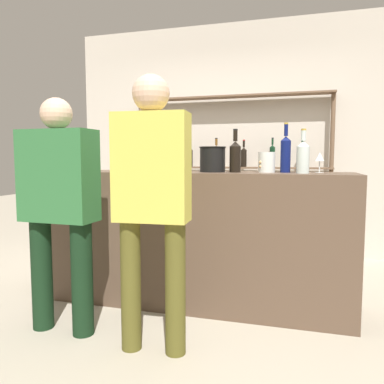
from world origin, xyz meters
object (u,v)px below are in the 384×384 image
at_px(counter_bottle_0, 137,157).
at_px(ice_bucket, 212,159).
at_px(customer_left, 59,200).
at_px(counter_bottle_2, 286,153).
at_px(counter_bottle_3, 235,156).
at_px(cork_jar, 267,162).
at_px(customer_center, 152,193).
at_px(counter_bottle_1, 303,156).
at_px(counter_bottle_4, 165,157).
at_px(wine_glass, 320,158).

height_order(counter_bottle_0, ice_bucket, counter_bottle_0).
bearing_deg(customer_left, counter_bottle_2, -59.50).
bearing_deg(counter_bottle_0, counter_bottle_3, 9.20).
relative_size(counter_bottle_0, cork_jar, 2.10).
bearing_deg(customer_center, customer_left, 79.32).
relative_size(customer_left, customer_center, 0.95).
distance_m(counter_bottle_0, counter_bottle_1, 1.24).
height_order(counter_bottle_4, cork_jar, counter_bottle_4).
relative_size(counter_bottle_1, ice_bucket, 1.51).
relative_size(ice_bucket, customer_center, 0.13).
distance_m(counter_bottle_2, counter_bottle_3, 0.37).
height_order(wine_glass, customer_center, customer_center).
bearing_deg(cork_jar, wine_glass, 8.87).
xyz_separation_m(counter_bottle_4, cork_jar, (0.84, -0.07, -0.04)).
bearing_deg(ice_bucket, counter_bottle_2, 6.03).
xyz_separation_m(counter_bottle_2, counter_bottle_4, (-0.97, 0.05, -0.03)).
relative_size(ice_bucket, cork_jar, 1.35).
relative_size(counter_bottle_2, wine_glass, 2.48).
relative_size(counter_bottle_1, counter_bottle_3, 0.96).
relative_size(ice_bucket, customer_left, 0.13).
bearing_deg(counter_bottle_2, counter_bottle_0, -170.75).
bearing_deg(ice_bucket, cork_jar, 5.33).
bearing_deg(ice_bucket, counter_bottle_1, -5.92).
bearing_deg(counter_bottle_0, counter_bottle_1, 2.58).
relative_size(counter_bottle_1, counter_bottle_4, 1.04).
relative_size(counter_bottle_0, counter_bottle_2, 0.87).
bearing_deg(counter_bottle_2, customer_left, -151.55).
height_order(customer_left, customer_center, customer_center).
bearing_deg(counter_bottle_1, counter_bottle_0, -177.42).
bearing_deg(customer_center, ice_bucket, -16.98).
distance_m(counter_bottle_3, customer_center, 0.89).
xyz_separation_m(counter_bottle_0, counter_bottle_2, (1.12, 0.18, 0.03)).
xyz_separation_m(counter_bottle_1, customer_center, (-0.85, -0.72, -0.22)).
bearing_deg(customer_left, counter_bottle_1, -65.35).
height_order(counter_bottle_2, customer_left, customer_left).
bearing_deg(customer_left, counter_bottle_4, -26.17).
xyz_separation_m(counter_bottle_1, customer_left, (-1.54, -0.64, -0.29)).
relative_size(counter_bottle_0, wine_glass, 2.15).
bearing_deg(customer_center, counter_bottle_2, -44.51).
bearing_deg(counter_bottle_4, counter_bottle_1, -9.34).
bearing_deg(counter_bottle_4, counter_bottle_3, -10.68).
xyz_separation_m(counter_bottle_0, wine_glass, (1.36, 0.22, -0.01)).
bearing_deg(counter_bottle_1, counter_bottle_4, 170.66).
height_order(counter_bottle_4, wine_glass, counter_bottle_4).
bearing_deg(customer_left, wine_glass, -62.02).
bearing_deg(ice_bucket, customer_left, -140.85).
xyz_separation_m(counter_bottle_2, cork_jar, (-0.14, -0.02, -0.07)).
relative_size(counter_bottle_4, customer_left, 0.19).
height_order(counter_bottle_1, counter_bottle_4, counter_bottle_1).
distance_m(counter_bottle_1, counter_bottle_3, 0.50).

